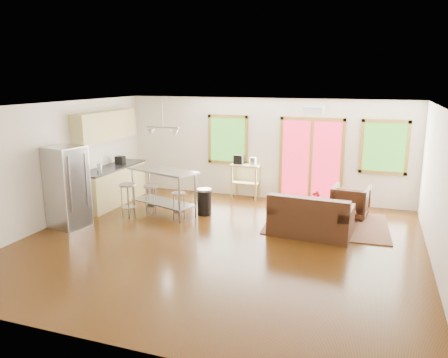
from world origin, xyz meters
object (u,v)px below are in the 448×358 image
(refrigerator, at_px, (67,187))
(armchair, at_px, (350,200))
(island, at_px, (163,184))
(loveseat, at_px, (310,219))
(coffee_table, at_px, (331,213))
(ottoman, at_px, (308,209))
(kitchen_cart, at_px, (245,169))
(rug, at_px, (326,224))

(refrigerator, bearing_deg, armchair, 37.04)
(refrigerator, height_order, island, refrigerator)
(loveseat, xyz_separation_m, armchair, (0.68, 1.51, 0.06))
(coffee_table, bearing_deg, refrigerator, -160.94)
(loveseat, height_order, ottoman, loveseat)
(refrigerator, xyz_separation_m, kitchen_cart, (2.85, 3.41, -0.08))
(island, bearing_deg, ottoman, 13.46)
(rug, height_order, refrigerator, refrigerator)
(armchair, bearing_deg, coffee_table, 74.96)
(loveseat, bearing_deg, ottoman, 105.29)
(coffee_table, distance_m, armchair, 0.94)
(rug, relative_size, coffee_table, 2.72)
(coffee_table, height_order, kitchen_cart, kitchen_cart)
(island, distance_m, kitchen_cart, 2.39)
(refrigerator, bearing_deg, loveseat, 24.84)
(rug, xyz_separation_m, armchair, (0.43, 0.75, 0.39))
(ottoman, bearing_deg, kitchen_cart, 147.00)
(rug, distance_m, coffee_table, 0.34)
(ottoman, distance_m, island, 3.34)
(coffee_table, distance_m, refrigerator, 5.56)
(coffee_table, xyz_separation_m, armchair, (0.35, 0.87, 0.08))
(refrigerator, bearing_deg, ottoman, 36.71)
(loveseat, height_order, kitchen_cart, kitchen_cart)
(armchair, bearing_deg, kitchen_cart, -8.24)
(armchair, bearing_deg, ottoman, 34.15)
(rug, xyz_separation_m, loveseat, (-0.25, -0.76, 0.32))
(loveseat, bearing_deg, coffee_table, 66.51)
(loveseat, distance_m, ottoman, 1.08)
(loveseat, height_order, refrigerator, refrigerator)
(loveseat, distance_m, kitchen_cart, 3.06)
(rug, xyz_separation_m, coffee_table, (0.09, -0.12, 0.30))
(loveseat, relative_size, ottoman, 2.62)
(loveseat, relative_size, refrigerator, 0.96)
(rug, xyz_separation_m, island, (-3.66, -0.48, 0.71))
(loveseat, bearing_deg, rug, 76.07)
(armchair, distance_m, ottoman, 1.02)
(ottoman, bearing_deg, loveseat, -78.77)
(loveseat, relative_size, kitchen_cart, 1.45)
(loveseat, xyz_separation_m, kitchen_cart, (-2.04, 2.24, 0.44))
(coffee_table, height_order, refrigerator, refrigerator)
(ottoman, distance_m, kitchen_cart, 2.26)
(rug, bearing_deg, island, -172.57)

